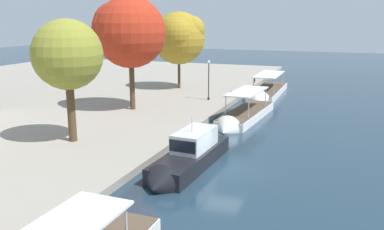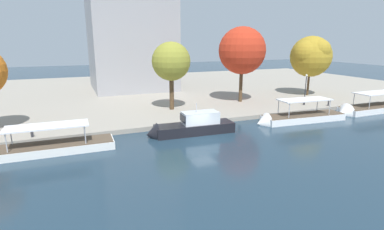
{
  "view_description": "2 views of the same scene",
  "coord_description": "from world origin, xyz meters",
  "px_view_note": "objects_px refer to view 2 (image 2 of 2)",
  "views": [
    {
      "loc": [
        -25.71,
        -7.37,
        10.18
      ],
      "look_at": [
        1.86,
        3.04,
        3.26
      ],
      "focal_mm": 38.48,
      "sensor_mm": 36.0,
      "label": 1
    },
    {
      "loc": [
        -12.81,
        -28.09,
        10.38
      ],
      "look_at": [
        -0.31,
        2.61,
        2.14
      ],
      "focal_mm": 28.23,
      "sensor_mm": 36.0,
      "label": 2
    }
  ],
  "objects_px": {
    "tour_boat_1": "(37,151)",
    "tour_boat_4": "(372,110)",
    "mooring_bollard_0": "(32,133)",
    "tour_boat_3": "(296,119)",
    "motor_yacht_2": "(190,128)",
    "tree_2": "(311,55)",
    "mooring_bollard_1": "(328,103)",
    "lamp_post": "(305,88)",
    "tree_1": "(240,49)",
    "tree_3": "(171,62)"
  },
  "relations": [
    {
      "from": "mooring_bollard_0",
      "to": "tour_boat_4",
      "type": "bearing_deg",
      "value": -4.47
    },
    {
      "from": "tour_boat_1",
      "to": "tour_boat_4",
      "type": "relative_size",
      "value": 0.92
    },
    {
      "from": "mooring_bollard_0",
      "to": "tree_2",
      "type": "xyz_separation_m",
      "value": [
        44.25,
        8.43,
        6.78
      ]
    },
    {
      "from": "mooring_bollard_0",
      "to": "tree_3",
      "type": "distance_m",
      "value": 20.08
    },
    {
      "from": "mooring_bollard_0",
      "to": "mooring_bollard_1",
      "type": "xyz_separation_m",
      "value": [
        40.68,
        0.04,
        -0.0
      ]
    },
    {
      "from": "motor_yacht_2",
      "to": "lamp_post",
      "type": "relative_size",
      "value": 2.14
    },
    {
      "from": "tour_boat_1",
      "to": "mooring_bollard_0",
      "type": "xyz_separation_m",
      "value": [
        -0.68,
        3.98,
        0.67
      ]
    },
    {
      "from": "tree_2",
      "to": "tour_boat_3",
      "type": "bearing_deg",
      "value": -136.65
    },
    {
      "from": "lamp_post",
      "to": "tree_1",
      "type": "height_order",
      "value": "tree_1"
    },
    {
      "from": "tour_boat_1",
      "to": "tree_1",
      "type": "relative_size",
      "value": 1.09
    },
    {
      "from": "tour_boat_4",
      "to": "tree_3",
      "type": "relative_size",
      "value": 1.46
    },
    {
      "from": "tree_2",
      "to": "tree_3",
      "type": "xyz_separation_m",
      "value": [
        -26.56,
        -1.42,
        -0.33
      ]
    },
    {
      "from": "tour_boat_1",
      "to": "tour_boat_4",
      "type": "distance_m",
      "value": 44.91
    },
    {
      "from": "tree_2",
      "to": "motor_yacht_2",
      "type": "bearing_deg",
      "value": -156.74
    },
    {
      "from": "lamp_post",
      "to": "tree_1",
      "type": "relative_size",
      "value": 0.4
    },
    {
      "from": "tour_boat_4",
      "to": "mooring_bollard_0",
      "type": "height_order",
      "value": "tour_boat_4"
    },
    {
      "from": "tree_1",
      "to": "tree_3",
      "type": "height_order",
      "value": "tree_1"
    },
    {
      "from": "tour_boat_4",
      "to": "mooring_bollard_1",
      "type": "xyz_separation_m",
      "value": [
        -4.91,
        3.6,
        0.68
      ]
    },
    {
      "from": "lamp_post",
      "to": "tree_2",
      "type": "bearing_deg",
      "value": 44.61
    },
    {
      "from": "motor_yacht_2",
      "to": "lamp_post",
      "type": "xyz_separation_m",
      "value": [
        21.47,
        5.65,
        2.49
      ]
    },
    {
      "from": "tour_boat_1",
      "to": "tree_3",
      "type": "xyz_separation_m",
      "value": [
        17.0,
        10.98,
        7.12
      ]
    },
    {
      "from": "tour_boat_3",
      "to": "motor_yacht_2",
      "type": "bearing_deg",
      "value": 3.14
    },
    {
      "from": "tour_boat_1",
      "to": "tour_boat_3",
      "type": "height_order",
      "value": "tour_boat_3"
    },
    {
      "from": "tour_boat_1",
      "to": "mooring_bollard_0",
      "type": "height_order",
      "value": "tour_boat_1"
    },
    {
      "from": "tour_boat_3",
      "to": "mooring_bollard_1",
      "type": "relative_size",
      "value": 15.65
    },
    {
      "from": "tree_1",
      "to": "tree_2",
      "type": "relative_size",
      "value": 1.13
    },
    {
      "from": "lamp_post",
      "to": "tree_1",
      "type": "distance_m",
      "value": 11.84
    },
    {
      "from": "tour_boat_4",
      "to": "mooring_bollard_1",
      "type": "bearing_deg",
      "value": -36.29
    },
    {
      "from": "tree_1",
      "to": "motor_yacht_2",
      "type": "bearing_deg",
      "value": -137.77
    },
    {
      "from": "tree_2",
      "to": "tree_1",
      "type": "bearing_deg",
      "value": 179.22
    },
    {
      "from": "tour_boat_3",
      "to": "lamp_post",
      "type": "distance_m",
      "value": 9.33
    },
    {
      "from": "tour_boat_4",
      "to": "lamp_post",
      "type": "bearing_deg",
      "value": -36.01
    },
    {
      "from": "tour_boat_1",
      "to": "mooring_bollard_0",
      "type": "bearing_deg",
      "value": -79.48
    },
    {
      "from": "motor_yacht_2",
      "to": "tour_boat_3",
      "type": "height_order",
      "value": "motor_yacht_2"
    },
    {
      "from": "tour_boat_4",
      "to": "tree_1",
      "type": "height_order",
      "value": "tree_1"
    },
    {
      "from": "tree_3",
      "to": "tour_boat_1",
      "type": "bearing_deg",
      "value": -147.14
    },
    {
      "from": "mooring_bollard_0",
      "to": "tree_3",
      "type": "xyz_separation_m",
      "value": [
        17.68,
        7.01,
        6.45
      ]
    },
    {
      "from": "tour_boat_3",
      "to": "tree_2",
      "type": "relative_size",
      "value": 1.19
    },
    {
      "from": "mooring_bollard_0",
      "to": "tree_1",
      "type": "xyz_separation_m",
      "value": [
        29.78,
        8.63,
        7.97
      ]
    },
    {
      "from": "mooring_bollard_1",
      "to": "tour_boat_1",
      "type": "bearing_deg",
      "value": -174.27
    },
    {
      "from": "tour_boat_1",
      "to": "lamp_post",
      "type": "height_order",
      "value": "lamp_post"
    },
    {
      "from": "motor_yacht_2",
      "to": "mooring_bollard_1",
      "type": "distance_m",
      "value": 24.6
    },
    {
      "from": "tour_boat_3",
      "to": "tree_1",
      "type": "distance_m",
      "value": 15.26
    },
    {
      "from": "lamp_post",
      "to": "tree_3",
      "type": "bearing_deg",
      "value": 166.25
    },
    {
      "from": "tour_boat_1",
      "to": "tour_boat_4",
      "type": "xyz_separation_m",
      "value": [
        44.91,
        0.41,
        -0.01
      ]
    },
    {
      "from": "tour_boat_4",
      "to": "tree_3",
      "type": "bearing_deg",
      "value": -20.79
    },
    {
      "from": "tour_boat_4",
      "to": "motor_yacht_2",
      "type": "bearing_deg",
      "value": -0.03
    },
    {
      "from": "lamp_post",
      "to": "tree_3",
      "type": "height_order",
      "value": "tree_3"
    },
    {
      "from": "tour_boat_3",
      "to": "tour_boat_4",
      "type": "height_order",
      "value": "tour_boat_3"
    },
    {
      "from": "motor_yacht_2",
      "to": "tour_boat_4",
      "type": "xyz_separation_m",
      "value": [
        29.24,
        0.0,
        -0.43
      ]
    }
  ]
}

